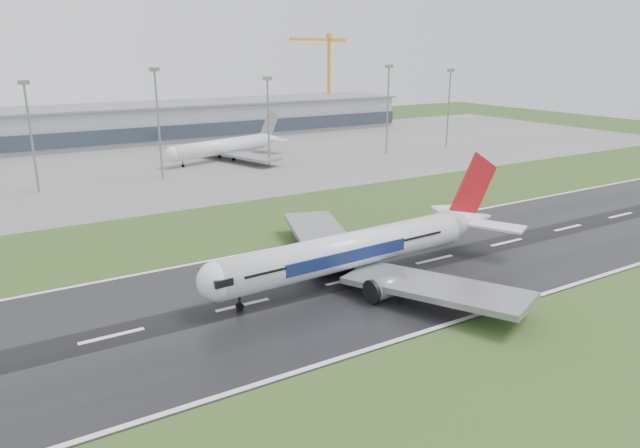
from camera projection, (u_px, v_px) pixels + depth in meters
ground at (434, 260)px, 111.35m from camera, size 520.00×520.00×0.00m
runway at (434, 260)px, 111.34m from camera, size 400.00×45.00×0.10m
apron at (204, 159)px, 213.67m from camera, size 400.00×130.00×0.08m
terminal at (155, 122)px, 260.65m from camera, size 240.00×36.00×15.00m
main_airliner at (368, 225)px, 100.67m from camera, size 66.47×63.60×18.75m
parked_airliner at (225, 138)px, 211.06m from camera, size 66.07×63.65×15.72m
tower_crane at (329, 79)px, 318.83m from camera, size 45.47×20.05×47.02m
floodmast_1 at (32, 140)px, 160.02m from camera, size 0.64×0.64×29.76m
floodmast_2 at (159, 126)px, 177.24m from camera, size 0.64×0.64×32.60m
floodmast_3 at (268, 124)px, 196.28m from camera, size 0.64×0.64×29.16m
floodmast_4 at (388, 112)px, 221.00m from camera, size 0.64×0.64×32.35m
floodmast_5 at (448, 110)px, 236.84m from camera, size 0.64×0.64×30.35m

